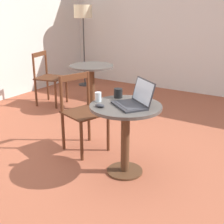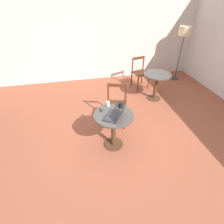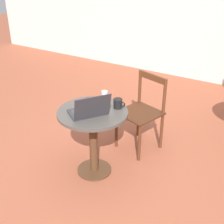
# 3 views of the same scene
# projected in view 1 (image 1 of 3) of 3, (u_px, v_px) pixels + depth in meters

# --- Properties ---
(ground_plane) EXTENTS (16.00, 16.00, 0.00)m
(ground_plane) POSITION_uv_depth(u_px,v_px,m) (137.00, 168.00, 3.27)
(ground_plane) COLOR #9E5138
(cafe_table_near) EXTENTS (0.70, 0.70, 0.72)m
(cafe_table_near) POSITION_uv_depth(u_px,v_px,m) (125.00, 123.00, 3.03)
(cafe_table_near) COLOR #51331E
(cafe_table_near) RESTS_ON ground_plane
(cafe_table_mid) EXTENTS (0.70, 0.70, 0.72)m
(cafe_table_mid) POSITION_uv_depth(u_px,v_px,m) (92.00, 76.00, 4.95)
(cafe_table_mid) COLOR #51331E
(cafe_table_mid) RESTS_ON ground_plane
(chair_near_back) EXTENTS (0.53, 0.53, 0.88)m
(chair_near_back) POSITION_uv_depth(u_px,v_px,m) (83.00, 112.00, 3.58)
(chair_near_back) COLOR #562D19
(chair_near_back) RESTS_ON ground_plane
(chair_mid_back) EXTENTS (0.50, 0.50, 0.88)m
(chair_mid_back) POSITION_uv_depth(u_px,v_px,m) (48.00, 78.00, 5.24)
(chair_mid_back) COLOR #562D19
(chair_mid_back) RESTS_ON ground_plane
(floor_lamp) EXTENTS (0.36, 0.36, 1.62)m
(floor_lamp) POSITION_uv_depth(u_px,v_px,m) (83.00, 16.00, 6.17)
(floor_lamp) COLOR #333333
(floor_lamp) RESTS_ON ground_plane
(laptop) EXTENTS (0.44, 0.45, 0.24)m
(laptop) POSITION_uv_depth(u_px,v_px,m) (134.00, 101.00, 2.93)
(laptop) COLOR #2D2D33
(laptop) RESTS_ON cafe_table_near
(mouse) EXTENTS (0.06, 0.10, 0.03)m
(mouse) POSITION_uv_depth(u_px,v_px,m) (100.00, 106.00, 2.90)
(mouse) COLOR #2D2D33
(mouse) RESTS_ON cafe_table_near
(mug) EXTENTS (0.13, 0.09, 0.10)m
(mug) POSITION_uv_depth(u_px,v_px,m) (118.00, 93.00, 3.19)
(mug) COLOR black
(mug) RESTS_ON cafe_table_near
(drinking_glass) EXTENTS (0.06, 0.06, 0.09)m
(drinking_glass) POSITION_uv_depth(u_px,v_px,m) (98.00, 97.00, 3.07)
(drinking_glass) COLOR silver
(drinking_glass) RESTS_ON cafe_table_near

